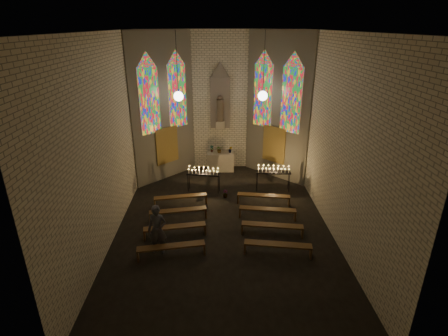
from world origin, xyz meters
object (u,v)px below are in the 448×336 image
Objects in this scene: altar at (220,162)px; aisle_flower_pot at (225,194)px; votive_stand_left at (203,172)px; visitor at (157,230)px; votive_stand_right at (273,171)px.

altar is 3.17m from aisle_flower_pot.
visitor reaches higher than votive_stand_left.
votive_stand_right is 6.56m from visitor.
aisle_flower_pot is at bearing -87.19° from altar.
aisle_flower_pot is 0.23× the size of votive_stand_left.
aisle_flower_pot is 4.67m from visitor.
aisle_flower_pot is at bearing 62.68° from visitor.
visitor is at bearing -121.22° from aisle_flower_pot.
votive_stand_left reaches higher than altar.
votive_stand_left is 0.89× the size of visitor.
visitor is (-4.62, -4.65, -0.12)m from votive_stand_right.
votive_stand_right is (3.21, 0.03, 0.04)m from votive_stand_left.
votive_stand_right reaches higher than votive_stand_left.
aisle_flower_pot is 1.42m from votive_stand_left.
aisle_flower_pot is 0.23× the size of votive_stand_right.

